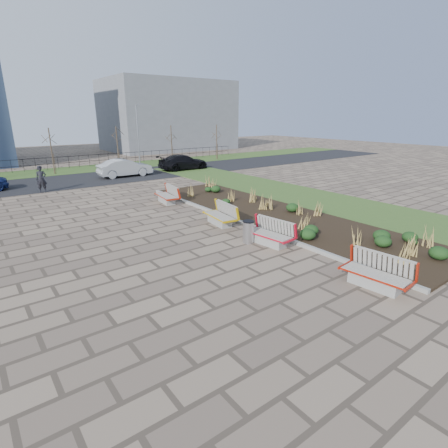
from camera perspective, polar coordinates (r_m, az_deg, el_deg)
ground at (r=11.42m, az=3.03°, el=-9.31°), size 120.00×120.00×0.00m
planting_bed at (r=18.82m, az=7.96°, el=1.58°), size 4.50×18.00×0.10m
planting_curb at (r=17.30m, az=2.45°, el=0.42°), size 0.16×18.00×0.15m
grass_verge_near at (r=22.33m, az=16.71°, el=3.45°), size 5.00×38.00×0.04m
grass_verge_far at (r=36.75m, az=-26.37°, el=7.63°), size 80.00×5.00×0.04m
road at (r=30.94m, az=-24.16°, el=6.37°), size 80.00×7.00×0.02m
bench_a at (r=11.77m, az=23.50°, el=-7.29°), size 1.11×2.18×1.00m
bench_b at (r=14.42m, az=7.32°, el=-1.46°), size 1.14×2.19×1.00m
bench_c at (r=16.94m, az=-0.77°, el=1.55°), size 1.15×2.19×1.00m
bench_d at (r=21.46m, az=-9.42°, el=4.72°), size 1.15×2.19×1.00m
litter_bin at (r=14.55m, az=4.00°, el=-1.33°), size 0.47×0.47×0.93m
pedestrian at (r=27.07m, az=-27.67°, el=6.49°), size 0.75×0.58×1.83m
car_silver at (r=31.61m, az=-15.87°, el=8.83°), size 4.57×1.66×1.50m
car_black at (r=34.56m, az=-6.67°, el=10.00°), size 4.96×2.05×1.44m
tree_c at (r=35.06m, az=-26.32°, el=10.60°), size 1.40×1.40×4.00m
tree_d at (r=36.66m, az=-16.98°, el=11.85°), size 1.40×1.40×4.00m
tree_e at (r=39.12m, az=-8.55°, el=12.70°), size 1.40×1.40×4.00m
tree_f at (r=42.30m, az=-1.21°, el=13.22°), size 1.40×1.40×4.00m
lamp_east at (r=36.86m, az=-13.85°, el=13.68°), size 0.24×0.60×6.00m
railing_fence at (r=38.13m, az=-26.95°, el=8.80°), size 44.00×0.10×1.20m
building_grey at (r=56.44m, az=-9.12°, el=17.08°), size 18.00×12.00×10.00m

